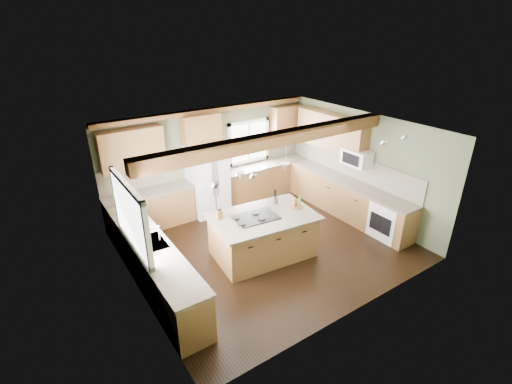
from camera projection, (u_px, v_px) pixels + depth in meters
floor at (266, 245)px, 8.17m from camera, size 5.60×5.60×0.00m
ceiling at (268, 130)px, 7.08m from camera, size 5.60×5.60×0.00m
wall_back at (210, 158)px, 9.51m from camera, size 5.60×0.00×5.60m
wall_left at (131, 230)px, 6.20m from camera, size 0.00×5.00×5.00m
wall_right at (360, 165)px, 9.05m from camera, size 0.00×5.00×5.00m
ceiling_beam at (275, 139)px, 6.96m from camera, size 5.55×0.26×0.26m
soffit_trim at (210, 110)px, 8.92m from camera, size 5.55×0.20×0.10m
backsplash_back at (211, 161)px, 9.54m from camera, size 5.58×0.03×0.58m
backsplash_right at (358, 168)px, 9.12m from camera, size 0.03×3.70×0.58m
base_cab_back_left at (151, 210)px, 8.73m from camera, size 2.02×0.60×0.88m
counter_back_left at (148, 192)px, 8.54m from camera, size 2.06×0.64×0.04m
base_cab_back_right at (264, 180)px, 10.40m from camera, size 2.62×0.60×0.88m
counter_back_right at (264, 165)px, 10.21m from camera, size 2.66×0.64×0.04m
base_cab_left at (153, 265)px, 6.75m from camera, size 0.60×3.70×0.88m
counter_left at (150, 244)px, 6.56m from camera, size 0.64×3.74×0.04m
base_cab_right at (346, 199)px, 9.29m from camera, size 0.60×3.70×0.88m
counter_right at (348, 182)px, 9.10m from camera, size 0.64×3.74×0.04m
upper_cab_back_left at (132, 149)px, 8.10m from camera, size 1.40×0.35×0.90m
upper_cab_over_fridge at (201, 129)px, 8.87m from camera, size 0.96×0.35×0.70m
upper_cab_right at (331, 132)px, 9.37m from camera, size 0.35×2.20×0.90m
upper_cab_back_corner at (286, 122)px, 10.28m from camera, size 0.90×0.35×0.90m
window_left at (129, 216)px, 6.15m from camera, size 0.04×1.60×1.05m
window_back at (248, 141)px, 9.98m from camera, size 1.10×0.04×1.00m
sink at (150, 244)px, 6.56m from camera, size 0.50×0.65×0.03m
faucet at (159, 234)px, 6.59m from camera, size 0.02×0.02×0.28m
dishwasher at (183, 307)px, 5.78m from camera, size 0.60×0.60×0.84m
oven at (389, 220)px, 8.31m from camera, size 0.60×0.72×0.84m
microwave at (357, 157)px, 8.80m from camera, size 0.40×0.70×0.38m
pendant_left at (240, 176)px, 6.86m from camera, size 0.18×0.18×0.16m
pendant_right at (286, 167)px, 7.28m from camera, size 0.18×0.18×0.16m
refrigerator at (208, 180)px, 9.24m from camera, size 0.90×0.74×1.80m
island at (263, 236)px, 7.67m from camera, size 2.09×1.41×0.88m
island_top at (263, 217)px, 7.48m from camera, size 2.23×1.55×0.04m
cooktop at (256, 217)px, 7.40m from camera, size 0.91×0.66×0.02m
knife_block at (220, 215)px, 7.32m from camera, size 0.11×0.08×0.18m
utensil_crock at (275, 200)px, 7.96m from camera, size 0.12×0.12×0.14m
bottle_tray at (297, 202)px, 7.78m from camera, size 0.27×0.27×0.23m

